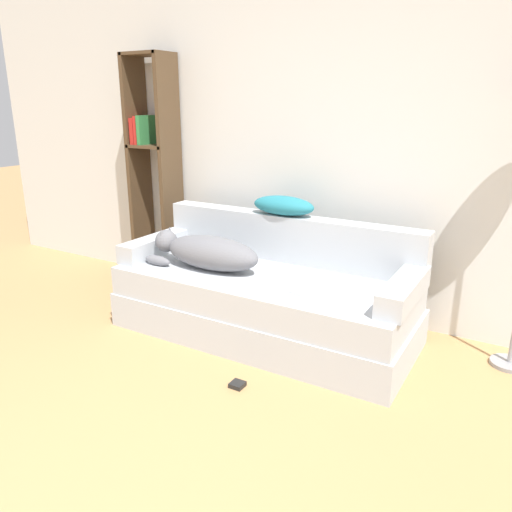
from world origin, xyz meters
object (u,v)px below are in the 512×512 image
at_px(laptop, 292,284).
at_px(power_adapter, 237,385).
at_px(dog, 207,252).
at_px(bookshelf, 153,162).
at_px(couch, 263,305).
at_px(throw_pillow, 283,206).

distance_m(laptop, power_adapter, 0.69).
distance_m(dog, bookshelf, 1.17).
relative_size(dog, bookshelf, 0.44).
bearing_deg(bookshelf, couch, -19.61).
distance_m(dog, throw_pillow, 0.62).
bearing_deg(bookshelf, dog, -30.78).
bearing_deg(laptop, power_adapter, -86.22).
bearing_deg(dog, couch, 11.49).
distance_m(dog, laptop, 0.66).
bearing_deg(laptop, bookshelf, 169.83).
bearing_deg(power_adapter, laptop, 84.18).
relative_size(dog, laptop, 2.48).
relative_size(couch, power_adapter, 26.03).
xyz_separation_m(dog, bookshelf, (-0.92, 0.55, 0.49)).
xyz_separation_m(couch, dog, (-0.39, -0.08, 0.33)).
bearing_deg(dog, throw_pillow, 50.20).
bearing_deg(bookshelf, power_adapter, -36.24).
xyz_separation_m(dog, laptop, (0.65, -0.02, -0.10)).
distance_m(couch, dog, 0.52).
xyz_separation_m(laptop, bookshelf, (-1.57, 0.56, 0.59)).
distance_m(laptop, throw_pillow, 0.65).
relative_size(throw_pillow, power_adapter, 6.00).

